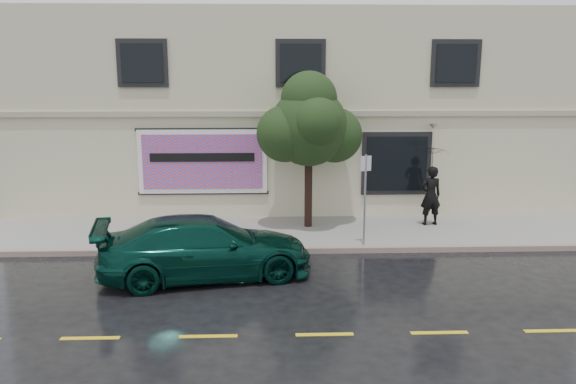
{
  "coord_description": "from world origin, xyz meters",
  "views": [
    {
      "loc": [
        -1.04,
        -13.32,
        4.82
      ],
      "look_at": [
        -0.5,
        2.2,
        1.58
      ],
      "focal_mm": 35.0,
      "sensor_mm": 36.0,
      "label": 1
    }
  ],
  "objects_px": {
    "car": "(205,247)",
    "pedestrian": "(431,196)",
    "fire_hydrant": "(196,231)",
    "street_tree": "(309,128)"
  },
  "relations": [
    {
      "from": "street_tree",
      "to": "car",
      "type": "bearing_deg",
      "value": -124.49
    },
    {
      "from": "pedestrian",
      "to": "street_tree",
      "type": "height_order",
      "value": "street_tree"
    },
    {
      "from": "car",
      "to": "fire_hydrant",
      "type": "xyz_separation_m",
      "value": [
        -0.49,
        2.07,
        -0.16
      ]
    },
    {
      "from": "fire_hydrant",
      "to": "street_tree",
      "type": "bearing_deg",
      "value": 36.34
    },
    {
      "from": "car",
      "to": "street_tree",
      "type": "distance_m",
      "value": 5.51
    },
    {
      "from": "car",
      "to": "street_tree",
      "type": "height_order",
      "value": "street_tree"
    },
    {
      "from": "car",
      "to": "fire_hydrant",
      "type": "relative_size",
      "value": 5.78
    },
    {
      "from": "car",
      "to": "pedestrian",
      "type": "xyz_separation_m",
      "value": [
        6.66,
        4.1,
        0.35
      ]
    },
    {
      "from": "fire_hydrant",
      "to": "car",
      "type": "bearing_deg",
      "value": -71.63
    },
    {
      "from": "car",
      "to": "fire_hydrant",
      "type": "distance_m",
      "value": 2.13
    }
  ]
}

